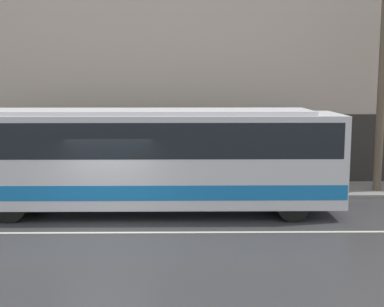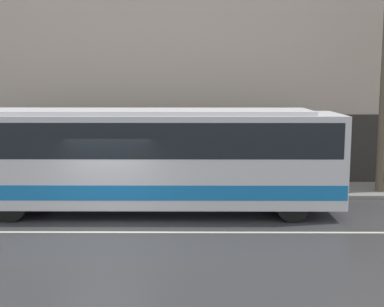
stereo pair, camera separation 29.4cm
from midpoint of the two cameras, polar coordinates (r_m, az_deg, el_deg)
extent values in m
plane|color=#38383A|center=(15.14, -9.81, -8.33)|extent=(60.00, 60.00, 0.00)
cube|color=gray|center=(20.18, -7.47, -3.89)|extent=(60.00, 2.54, 0.13)
cube|color=#B7A899|center=(21.29, -7.37, 14.99)|extent=(60.00, 0.30, 13.61)
cube|color=#2D2B28|center=(21.18, -7.15, 0.37)|extent=(60.00, 0.06, 2.80)
cube|color=beige|center=(15.14, -9.81, -8.31)|extent=(54.00, 0.14, 0.01)
cube|color=silver|center=(16.83, -5.97, -0.48)|extent=(12.39, 2.58, 2.79)
cube|color=#1972BF|center=(16.98, -5.93, -3.30)|extent=(12.32, 2.60, 0.45)
cube|color=black|center=(16.74, -6.00, 1.84)|extent=(12.01, 2.60, 1.06)
cube|color=orange|center=(17.24, 14.79, 3.53)|extent=(0.12, 1.93, 0.28)
cube|color=silver|center=(16.67, -6.04, 4.47)|extent=(10.53, 2.19, 0.12)
cylinder|color=black|center=(16.19, 10.21, -5.43)|extent=(0.99, 0.28, 0.99)
cylinder|color=black|center=(18.35, 8.88, -3.77)|extent=(0.99, 0.28, 0.99)
cylinder|color=black|center=(16.77, -19.34, -5.30)|extent=(0.99, 0.28, 0.99)
cylinder|color=black|center=(18.87, -17.17, -3.71)|extent=(0.99, 0.28, 0.99)
cylinder|color=brown|center=(20.36, 19.22, 7.17)|extent=(0.29, 0.29, 7.86)
camera|label=1|loc=(0.15, -90.50, -0.07)|focal=50.00mm
camera|label=2|loc=(0.15, 89.50, 0.07)|focal=50.00mm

